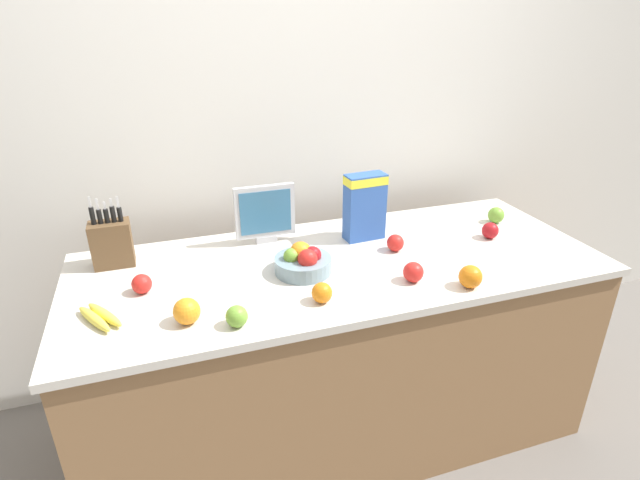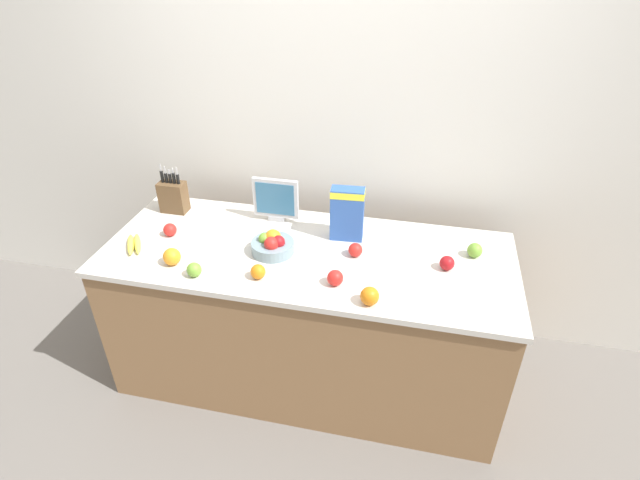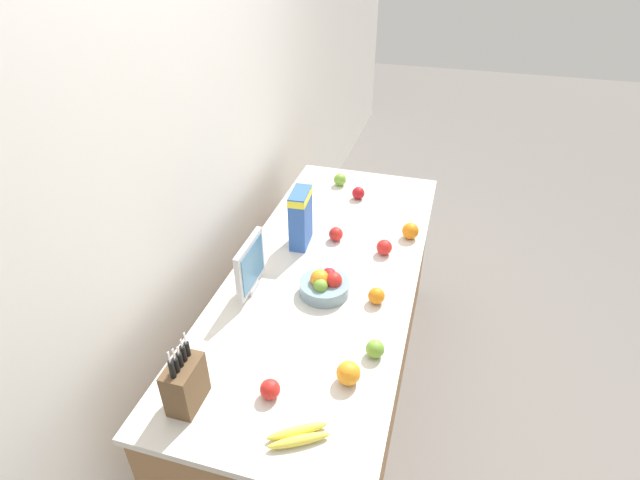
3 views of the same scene
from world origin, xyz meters
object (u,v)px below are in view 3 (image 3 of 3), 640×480
(apple_middle, at_px, (270,389))
(orange_near_bowl, at_px, (410,231))
(knife_block, at_px, (185,383))
(orange_front_center, at_px, (348,373))
(apple_rear, at_px, (384,247))
(cereal_box, at_px, (301,216))
(apple_by_knife_block, at_px, (336,234))
(apple_leftmost, at_px, (358,193))
(apple_front, at_px, (340,180))
(small_monitor, at_px, (250,266))
(banana_bunch, at_px, (298,436))
(fruit_bowl, at_px, (325,285))
(orange_by_cereal, at_px, (376,296))
(apple_rightmost, at_px, (375,349))

(apple_middle, distance_m, orange_near_bowl, 1.16)
(knife_block, distance_m, orange_front_center, 0.55)
(apple_rear, bearing_deg, apple_middle, 166.27)
(cereal_box, relative_size, apple_by_knife_block, 4.06)
(orange_front_center, bearing_deg, knife_block, 115.06)
(apple_leftmost, xyz_separation_m, orange_near_bowl, (-0.33, -0.34, 0.01))
(apple_front, bearing_deg, apple_by_knife_block, -168.01)
(apple_front, bearing_deg, small_monitor, 173.19)
(apple_rear, xyz_separation_m, apple_leftmost, (0.50, 0.24, -0.00))
(banana_bunch, bearing_deg, cereal_box, 17.15)
(apple_by_knife_block, bearing_deg, fruit_bowl, -172.24)
(apple_rear, distance_m, apple_by_knife_block, 0.26)
(apple_rear, height_order, orange_front_center, orange_front_center)
(small_monitor, relative_size, apple_by_knife_block, 3.58)
(apple_middle, xyz_separation_m, apple_leftmost, (1.44, 0.01, 0.00))
(fruit_bowl, bearing_deg, small_monitor, 103.35)
(small_monitor, xyz_separation_m, apple_leftmost, (0.93, -0.26, -0.10))
(small_monitor, relative_size, cereal_box, 0.88)
(apple_rear, xyz_separation_m, orange_near_bowl, (0.17, -0.10, 0.00))
(small_monitor, height_order, fruit_bowl, small_monitor)
(apple_by_knife_block, distance_m, apple_front, 0.59)
(fruit_bowl, height_order, banana_bunch, fruit_bowl)
(fruit_bowl, bearing_deg, banana_bunch, -171.29)
(knife_block, height_order, orange_front_center, knife_block)
(apple_leftmost, distance_m, apple_front, 0.19)
(banana_bunch, height_order, apple_front, apple_front)
(apple_front, xyz_separation_m, orange_near_bowl, (-0.46, -0.48, 0.00))
(apple_rear, height_order, apple_leftmost, apple_rear)
(apple_leftmost, relative_size, orange_near_bowl, 0.85)
(cereal_box, distance_m, orange_by_cereal, 0.57)
(apple_leftmost, bearing_deg, apple_rear, -154.46)
(apple_front, bearing_deg, banana_bunch, -170.40)
(small_monitor, distance_m, cereal_box, 0.42)
(banana_bunch, relative_size, apple_middle, 2.89)
(cereal_box, distance_m, apple_rear, 0.43)
(small_monitor, height_order, apple_by_knife_block, small_monitor)
(small_monitor, bearing_deg, apple_front, -6.81)
(fruit_bowl, distance_m, apple_rear, 0.41)
(cereal_box, height_order, orange_front_center, cereal_box)
(banana_bunch, xyz_separation_m, apple_by_knife_block, (1.13, 0.17, 0.02))
(orange_by_cereal, bearing_deg, apple_front, 22.15)
(apple_by_knife_block, relative_size, orange_near_bowl, 0.84)
(knife_block, height_order, apple_by_knife_block, knife_block)
(apple_middle, height_order, orange_by_cereal, orange_by_cereal)
(knife_block, relative_size, orange_front_center, 3.34)
(knife_block, bearing_deg, banana_bunch, -94.81)
(apple_rightmost, xyz_separation_m, apple_front, (1.30, 0.46, 0.00))
(apple_rear, relative_size, apple_leftmost, 1.06)
(knife_block, relative_size, apple_rear, 3.81)
(small_monitor, bearing_deg, apple_middle, -151.66)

